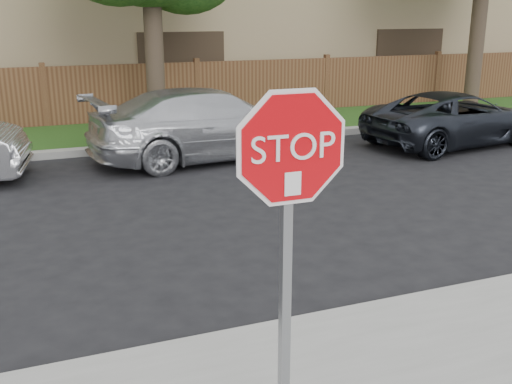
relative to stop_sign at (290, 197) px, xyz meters
name	(u,v)px	position (x,y,z in m)	size (l,w,h in m)	color
ground	(115,361)	(-0.98, 1.48, -1.83)	(90.00, 90.00, 0.00)	black
far_curb	(56,154)	(-0.98, 9.63, -1.75)	(70.00, 0.30, 0.15)	gray
grass_strip	(52,139)	(-0.98, 11.28, -1.77)	(70.00, 3.00, 0.12)	#1E4714
fence	(45,99)	(-0.98, 12.88, -1.03)	(70.00, 0.12, 1.60)	#4C2D1B
stop_sign	(290,197)	(0.00, 0.00, 0.00)	(1.01, 0.13, 2.55)	gray
sedan_right	(211,124)	(2.04, 8.42, -1.11)	(2.02, 4.98, 1.44)	silver
sedan_far_right	(455,118)	(7.60, 7.67, -1.23)	(2.00, 4.34, 1.21)	#282C35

